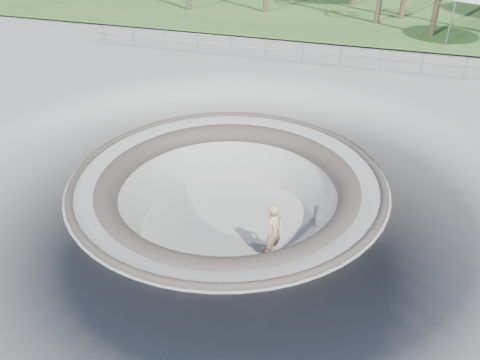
{
  "coord_description": "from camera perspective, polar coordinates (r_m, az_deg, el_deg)",
  "views": [
    {
      "loc": [
        4.4,
        -12.3,
        8.04
      ],
      "look_at": [
        0.39,
        0.09,
        -0.1
      ],
      "focal_mm": 35.0,
      "sensor_mm": 36.0,
      "label": 1
    }
  ],
  "objects": [
    {
      "name": "ground",
      "position": [
        15.33,
        -1.49,
        0.38
      ],
      "size": [
        180.0,
        180.0,
        0.0
      ],
      "primitive_type": "plane",
      "color": "#A3A29D",
      "rests_on": "ground"
    },
    {
      "name": "distant_hills",
      "position": [
        71.08,
        17.96,
        18.33
      ],
      "size": [
        103.2,
        45.0,
        28.6
      ],
      "color": "brown",
      "rests_on": "ground"
    },
    {
      "name": "skateboard",
      "position": [
        15.06,
        4.05,
        -9.07
      ],
      "size": [
        0.8,
        0.42,
        0.08
      ],
      "color": "brown",
      "rests_on": "ground"
    },
    {
      "name": "skater",
      "position": [
        14.45,
        4.19,
        -6.23
      ],
      "size": [
        0.65,
        0.79,
        1.87
      ],
      "primitive_type": "imported",
      "rotation": [
        0.0,
        0.0,
        1.24
      ],
      "color": "tan",
      "rests_on": "skateboard"
    },
    {
      "name": "skate_bowl",
      "position": [
        16.37,
        -1.4,
        -5.08
      ],
      "size": [
        14.0,
        14.0,
        4.1
      ],
      "color": "#A3A29D",
      "rests_on": "ground"
    },
    {
      "name": "safety_railing",
      "position": [
        25.76,
        7.62,
        15.16
      ],
      "size": [
        25.0,
        0.06,
        1.03
      ],
      "color": "gray",
      "rests_on": "ground"
    }
  ]
}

